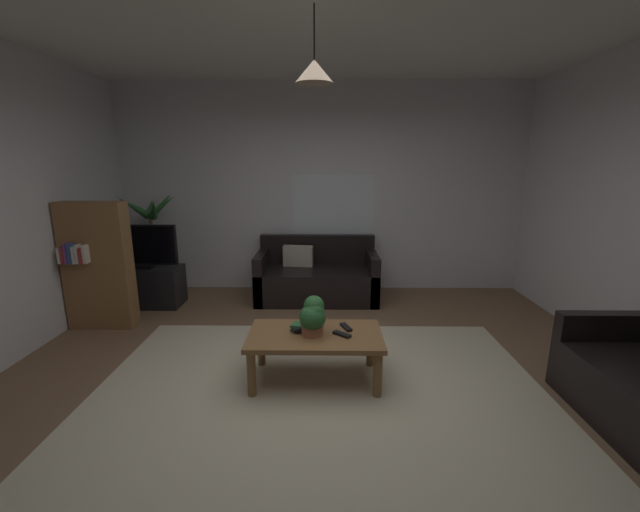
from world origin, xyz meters
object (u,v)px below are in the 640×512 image
(book_on_table_2, at_px, (300,325))
(remote_on_table_1, at_px, (342,334))
(couch_under_window, at_px, (317,279))
(coffee_table, at_px, (315,341))
(tv_stand, at_px, (146,286))
(bookshelf_corner, at_px, (97,266))
(remote_on_table_0, at_px, (346,327))
(potted_palm_corner, at_px, (153,247))
(tv, at_px, (141,246))
(pendant_lamp, at_px, (314,71))
(book_on_table_1, at_px, (301,328))
(potted_plant_on_table, at_px, (313,315))
(book_on_table_0, at_px, (300,329))

(book_on_table_2, bearing_deg, remote_on_table_1, -14.79)
(couch_under_window, xyz_separation_m, coffee_table, (0.03, -2.07, 0.08))
(remote_on_table_1, height_order, tv_stand, tv_stand)
(coffee_table, bearing_deg, remote_on_table_1, -9.59)
(couch_under_window, height_order, bookshelf_corner, bookshelf_corner)
(tv_stand, height_order, bookshelf_corner, bookshelf_corner)
(remote_on_table_0, distance_m, tv_stand, 3.00)
(bookshelf_corner, bearing_deg, coffee_table, -24.64)
(couch_under_window, xyz_separation_m, bookshelf_corner, (-2.37, -0.97, 0.43))
(remote_on_table_1, height_order, potted_palm_corner, potted_palm_corner)
(tv_stand, distance_m, tv, 0.53)
(remote_on_table_1, height_order, pendant_lamp, pendant_lamp)
(tv_stand, height_order, tv, tv)
(book_on_table_2, xyz_separation_m, tv_stand, (-2.09, 1.73, -0.22))
(bookshelf_corner, height_order, pendant_lamp, pendant_lamp)
(coffee_table, xyz_separation_m, remote_on_table_1, (0.22, -0.04, 0.08))
(tv, xyz_separation_m, potted_palm_corner, (-0.04, 0.43, -0.11))
(book_on_table_1, height_order, tv, tv)
(book_on_table_1, bearing_deg, remote_on_table_0, 8.75)
(book_on_table_1, xyz_separation_m, potted_palm_corner, (-2.13, 2.15, 0.23))
(couch_under_window, xyz_separation_m, potted_plant_on_table, (0.01, -2.09, 0.31))
(book_on_table_0, bearing_deg, potted_palm_corner, 134.82)
(potted_plant_on_table, bearing_deg, tv, 140.97)
(coffee_table, relative_size, remote_on_table_0, 6.92)
(couch_under_window, relative_size, coffee_table, 1.43)
(remote_on_table_0, distance_m, potted_plant_on_table, 0.34)
(book_on_table_1, bearing_deg, remote_on_table_1, -14.47)
(book_on_table_1, height_order, pendant_lamp, pendant_lamp)
(remote_on_table_1, height_order, potted_plant_on_table, potted_plant_on_table)
(pendant_lamp, bearing_deg, book_on_table_2, 156.68)
(couch_under_window, xyz_separation_m, tv_stand, (-2.19, -0.29, -0.03))
(coffee_table, bearing_deg, book_on_table_0, 154.12)
(remote_on_table_1, distance_m, potted_plant_on_table, 0.28)
(coffee_table, xyz_separation_m, book_on_table_0, (-0.13, 0.06, 0.07))
(book_on_table_1, bearing_deg, book_on_table_2, 147.65)
(book_on_table_1, xyz_separation_m, book_on_table_2, (-0.01, 0.00, 0.02))
(book_on_table_0, distance_m, remote_on_table_1, 0.37)
(tv_stand, bearing_deg, book_on_table_2, -39.66)
(tv, relative_size, potted_palm_corner, 0.62)
(bookshelf_corner, bearing_deg, tv_stand, 74.88)
(tv, bearing_deg, tv_stand, 90.00)
(book_on_table_1, relative_size, bookshelf_corner, 0.10)
(coffee_table, relative_size, remote_on_table_1, 6.92)
(potted_plant_on_table, relative_size, bookshelf_corner, 0.23)
(book_on_table_0, relative_size, remote_on_table_0, 0.92)
(couch_under_window, height_order, book_on_table_1, couch_under_window)
(coffee_table, height_order, tv_stand, tv_stand)
(book_on_table_0, height_order, book_on_table_2, book_on_table_2)
(book_on_table_0, height_order, tv, tv)
(bookshelf_corner, relative_size, pendant_lamp, 2.72)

